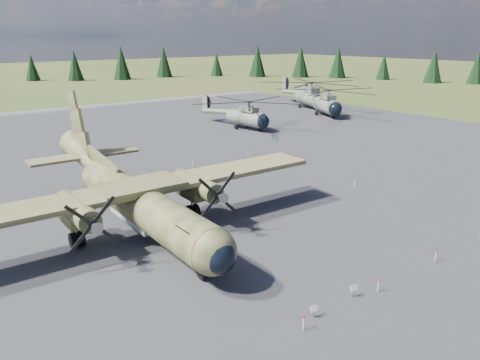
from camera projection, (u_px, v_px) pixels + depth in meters
ground at (215, 227)px, 35.90m from camera, size 500.00×500.00×0.00m
apron at (154, 194)px, 43.46m from camera, size 120.00×120.00×0.04m
transport_plane at (134, 194)px, 34.74m from camera, size 29.83×27.12×9.85m
helicopter_near at (247, 109)px, 72.35m from camera, size 19.10×21.38×4.43m
helicopter_mid at (327, 97)px, 84.10m from camera, size 25.25×25.25×4.87m
helicopter_far at (310, 90)px, 92.78m from camera, size 26.54×26.67×5.33m
info_placard_left at (314, 310)px, 24.31m from camera, size 0.46×0.26×0.68m
info_placard_right at (354, 289)px, 26.21m from camera, size 0.48×0.26×0.72m
barrier_fence at (211, 223)px, 35.42m from camera, size 33.12×29.62×0.85m
treeline at (167, 158)px, 36.72m from camera, size 280.65×283.07×10.92m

